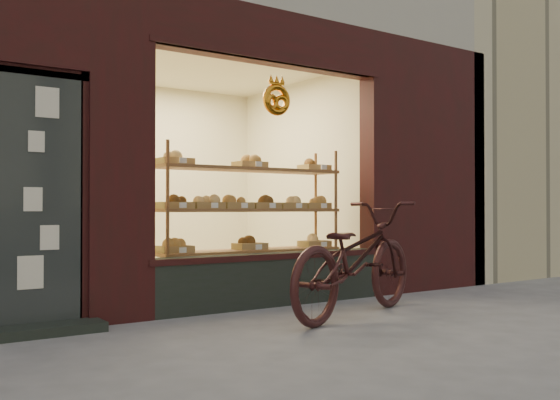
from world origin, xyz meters
TOP-DOWN VIEW (x-y plane):
  - ground at (0.00, 0.00)m, footprint 90.00×90.00m
  - neighbor_right at (9.60, 5.50)m, footprint 12.00×7.00m
  - display_shelf at (0.45, 2.55)m, footprint 2.20×0.45m
  - bicycle at (0.75, 1.14)m, footprint 2.21×1.36m

SIDE VIEW (x-z plane):
  - ground at x=0.00m, z-range 0.00..0.00m
  - bicycle at x=0.75m, z-range 0.00..1.09m
  - display_shelf at x=0.45m, z-range 0.01..1.71m
  - neighbor_right at x=9.60m, z-range 0.00..9.00m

